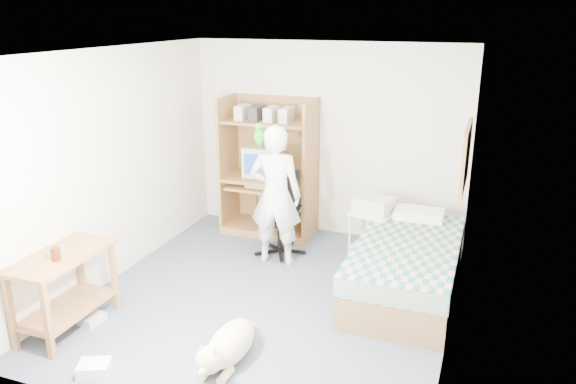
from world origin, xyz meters
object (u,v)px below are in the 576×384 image
(side_desk, at_px, (64,280))
(person, at_px, (276,195))
(bed, at_px, (407,267))
(printer_cart, at_px, (373,228))
(computer_hutch, at_px, (270,172))
(dog, at_px, (228,345))
(office_chair, at_px, (281,224))

(side_desk, height_order, person, person)
(bed, relative_size, printer_cart, 3.43)
(computer_hutch, xyz_separation_m, printer_cart, (1.48, -0.39, -0.43))
(computer_hutch, xyz_separation_m, dog, (0.80, -2.91, -0.66))
(computer_hutch, bearing_deg, bed, -29.29)
(computer_hutch, bearing_deg, office_chair, -57.26)
(printer_cart, bearing_deg, dog, -89.41)
(bed, distance_m, person, 1.67)
(side_desk, height_order, dog, side_desk)
(computer_hutch, relative_size, dog, 1.81)
(side_desk, relative_size, office_chair, 1.00)
(bed, xyz_separation_m, printer_cart, (-0.52, 0.73, 0.10))
(office_chair, height_order, printer_cart, office_chair)
(office_chair, distance_m, printer_cart, 1.12)
(computer_hutch, distance_m, printer_cart, 1.59)
(side_desk, bearing_deg, person, 57.78)
(person, xyz_separation_m, dog, (0.36, -2.02, -0.67))
(computer_hutch, distance_m, dog, 3.09)
(dog, height_order, printer_cart, printer_cart)
(dog, distance_m, printer_cart, 2.62)
(computer_hutch, height_order, dog, computer_hutch)
(office_chair, distance_m, person, 0.56)
(side_desk, bearing_deg, printer_cart, 47.53)
(computer_hutch, relative_size, side_desk, 1.80)
(computer_hutch, relative_size, bed, 0.89)
(bed, height_order, dog, bed)
(bed, xyz_separation_m, office_chair, (-1.62, 0.53, 0.07))
(person, distance_m, printer_cart, 1.24)
(person, height_order, printer_cart, person)
(person, xyz_separation_m, printer_cart, (1.04, 0.50, -0.44))
(computer_hutch, bearing_deg, person, -63.99)
(bed, xyz_separation_m, person, (-1.56, 0.23, 0.54))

